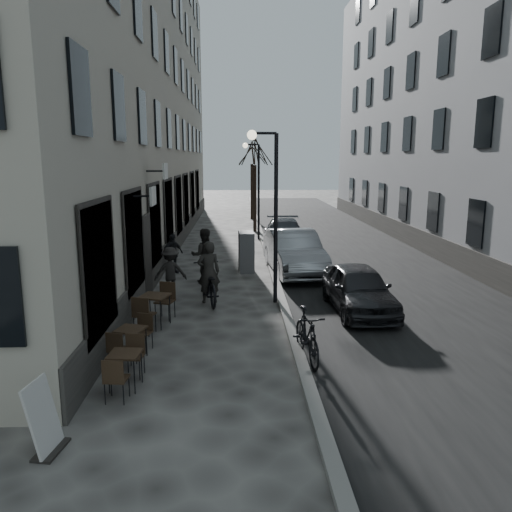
{
  "coord_description": "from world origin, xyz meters",
  "views": [
    {
      "loc": [
        -1.12,
        -8.56,
        4.31
      ],
      "look_at": [
        -0.65,
        4.15,
        1.8
      ],
      "focal_mm": 35.0,
      "sensor_mm": 36.0,
      "label": 1
    }
  ],
  "objects": [
    {
      "name": "tree_far",
      "position": [
        -0.1,
        27.0,
        4.66
      ],
      "size": [
        2.4,
        2.4,
        5.7
      ],
      "color": "black",
      "rests_on": "ground"
    },
    {
      "name": "pedestrian_near",
      "position": [
        -2.31,
        8.68,
        0.95
      ],
      "size": [
        1.0,
        0.83,
        1.9
      ],
      "primitive_type": "imported",
      "rotation": [
        0.0,
        0.0,
        3.27
      ],
      "color": "black",
      "rests_on": "ground"
    },
    {
      "name": "streetlamp_near",
      "position": [
        -0.17,
        6.0,
        3.16
      ],
      "size": [
        0.9,
        0.28,
        5.09
      ],
      "color": "black",
      "rests_on": "ground"
    },
    {
      "name": "streetlamp_far",
      "position": [
        -0.17,
        18.0,
        3.16
      ],
      "size": [
        0.9,
        0.28,
        5.09
      ],
      "color": "black",
      "rests_on": "ground"
    },
    {
      "name": "bistro_set_c",
      "position": [
        -3.28,
        3.94,
        0.51
      ],
      "size": [
        0.91,
        1.72,
        0.98
      ],
      "rotation": [
        0.0,
        0.0,
        -0.29
      ],
      "color": "black",
      "rests_on": "ground"
    },
    {
      "name": "bistro_set_a",
      "position": [
        -3.27,
        0.36,
        0.43
      ],
      "size": [
        0.62,
        1.44,
        0.83
      ],
      "rotation": [
        0.0,
        0.0,
        -0.09
      ],
      "color": "black",
      "rests_on": "ground"
    },
    {
      "name": "car_far",
      "position": [
        1.13,
        15.26,
        0.69
      ],
      "size": [
        2.18,
        4.85,
        1.38
      ],
      "primitive_type": "imported",
      "rotation": [
        0.0,
        0.0,
        -0.05
      ],
      "color": "#31343A",
      "rests_on": "ground"
    },
    {
      "name": "pedestrian_far",
      "position": [
        -3.6,
        10.04,
        0.76
      ],
      "size": [
        0.93,
        0.85,
        1.52
      ],
      "primitive_type": "imported",
      "rotation": [
        0.0,
        0.0,
        0.68
      ],
      "color": "black",
      "rests_on": "ground"
    },
    {
      "name": "kerb",
      "position": [
        0.2,
        16.0,
        0.06
      ],
      "size": [
        0.25,
        60.0,
        0.12
      ],
      "primitive_type": "cube",
      "color": "slate",
      "rests_on": "ground"
    },
    {
      "name": "building_right",
      "position": [
        9.5,
        16.5,
        8.0
      ],
      "size": [
        4.0,
        35.0,
        16.0
      ],
      "primitive_type": "cube",
      "color": "gray",
      "rests_on": "ground"
    },
    {
      "name": "car_mid",
      "position": [
        1.0,
        9.93,
        0.81
      ],
      "size": [
        2.15,
        5.04,
        1.62
      ],
      "primitive_type": "imported",
      "rotation": [
        0.0,
        0.0,
        0.09
      ],
      "color": "gray",
      "rests_on": "ground"
    },
    {
      "name": "utility_cabinet",
      "position": [
        -0.8,
        10.29,
        0.76
      ],
      "size": [
        0.61,
        1.05,
        1.53
      ],
      "primitive_type": "cube",
      "rotation": [
        0.0,
        0.0,
        0.05
      ],
      "color": "#58585A",
      "rests_on": "ground"
    },
    {
      "name": "tree_near",
      "position": [
        -0.1,
        21.0,
        4.66
      ],
      "size": [
        2.4,
        2.4,
        5.7
      ],
      "color": "black",
      "rests_on": "ground"
    },
    {
      "name": "road",
      "position": [
        3.85,
        16.0,
        0.0
      ],
      "size": [
        7.3,
        60.0,
        0.0
      ],
      "primitive_type": "cube",
      "color": "black",
      "rests_on": "ground"
    },
    {
      "name": "bistro_set_b",
      "position": [
        -3.45,
        1.77,
        0.42
      ],
      "size": [
        0.77,
        1.44,
        0.82
      ],
      "rotation": [
        0.0,
        0.0,
        -0.29
      ],
      "color": "black",
      "rests_on": "ground"
    },
    {
      "name": "moped",
      "position": [
        0.35,
        1.56,
        0.56
      ],
      "size": [
        0.75,
        1.92,
        1.13
      ],
      "primitive_type": "imported",
      "rotation": [
        0.0,
        0.0,
        0.12
      ],
      "color": "black",
      "rests_on": "ground"
    },
    {
      "name": "car_near",
      "position": [
        2.3,
        5.02,
        0.67
      ],
      "size": [
        1.71,
        3.96,
        1.33
      ],
      "primitive_type": "imported",
      "rotation": [
        0.0,
        0.0,
        0.04
      ],
      "color": "black",
      "rests_on": "ground"
    },
    {
      "name": "bicycle",
      "position": [
        -2.01,
        6.07,
        0.58
      ],
      "size": [
        1.18,
        2.3,
        1.15
      ],
      "primitive_type": "imported",
      "rotation": [
        0.0,
        0.0,
        3.34
      ],
      "color": "black",
      "rests_on": "ground"
    },
    {
      "name": "building_left",
      "position": [
        -6.0,
        16.5,
        8.0
      ],
      "size": [
        4.0,
        35.0,
        16.0
      ],
      "primitive_type": "cube",
      "color": "#A69F8B",
      "rests_on": "ground"
    },
    {
      "name": "sign_board",
      "position": [
        -4.0,
        -1.71,
        0.45
      ],
      "size": [
        0.47,
        0.68,
        1.11
      ],
      "rotation": [
        0.0,
        0.0,
        -0.15
      ],
      "color": "black",
      "rests_on": "ground"
    },
    {
      "name": "cyclist_rider",
      "position": [
        -2.01,
        6.07,
        0.94
      ],
      "size": [
        0.76,
        0.58,
        1.89
      ],
      "primitive_type": "imported",
      "rotation": [
        0.0,
        0.0,
        3.34
      ],
      "color": "black",
      "rests_on": "ground"
    },
    {
      "name": "pedestrian_mid",
      "position": [
        -3.26,
        6.88,
        0.78
      ],
      "size": [
        1.08,
        0.71,
        1.56
      ],
      "primitive_type": "imported",
      "rotation": [
        0.0,
        0.0,
        3.27
      ],
      "color": "black",
      "rests_on": "ground"
    },
    {
      "name": "ground",
      "position": [
        0.0,
        0.0,
        0.0
      ],
      "size": [
        120.0,
        120.0,
        0.0
      ],
      "primitive_type": "plane",
      "color": "#383533",
      "rests_on": "ground"
    }
  ]
}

